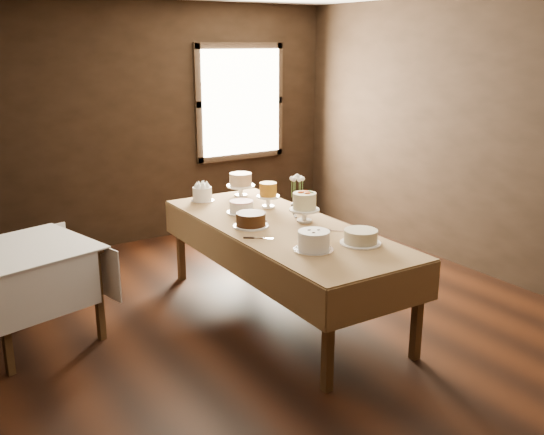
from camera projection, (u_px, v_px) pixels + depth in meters
The scene contains 21 objects.
floor at pixel (285, 332), 5.09m from camera, with size 5.00×6.00×0.01m, color black.
wall_back at pixel (142, 125), 7.13m from camera, with size 5.00×0.02×2.80m, color black.
wall_right at pixel (496, 140), 6.00m from camera, with size 0.02×6.00×2.80m, color black.
window at pixel (241, 102), 7.70m from camera, with size 1.10×0.05×1.30m, color #FFEABF.
display_table at pixel (282, 232), 5.25m from camera, with size 1.06×2.65×0.82m.
side_table at pixel (26, 259), 4.77m from camera, with size 1.14×1.14×0.79m.
cake_meringue at pixel (202, 195), 6.00m from camera, with size 0.26×0.26×0.14m.
cake_speckled at pixel (241, 186), 6.20m from camera, with size 0.30×0.30×0.25m.
cake_lattice at pixel (242, 208), 5.61m from camera, with size 0.28×0.28×0.10m.
cake_caramel at pixel (268, 196), 5.78m from camera, with size 0.22×0.22×0.25m.
cake_chocolate at pixel (251, 220), 5.19m from camera, with size 0.36×0.36×0.12m.
cake_flowers at pixel (304, 209), 5.31m from camera, with size 0.26×0.26×0.27m.
cake_swirl at pixel (314, 241), 4.58m from camera, with size 0.31×0.31×0.15m.
cake_cream at pixel (361, 237), 4.74m from camera, with size 0.37×0.37×0.11m.
cake_server_a at pixel (310, 234), 5.00m from camera, with size 0.24×0.03×0.01m, color silver.
cake_server_b at pixel (340, 231), 5.07m from camera, with size 0.24×0.03×0.01m, color silver.
cake_server_c at pixel (254, 218), 5.45m from camera, with size 0.24×0.03×0.01m, color silver.
cake_server_d at pixel (294, 213), 5.60m from camera, with size 0.24×0.03×0.01m, color silver.
cake_server_e at pixel (264, 238), 4.88m from camera, with size 0.24×0.03×0.01m, color silver.
flower_vase at pixel (297, 204), 5.69m from camera, with size 0.12×0.12×0.12m, color #2D2823.
flower_bouquet at pixel (297, 185), 5.64m from camera, with size 0.14×0.14×0.20m, color white, non-canonical shape.
Camera 1 is at (-2.59, -3.83, 2.33)m, focal length 40.29 mm.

